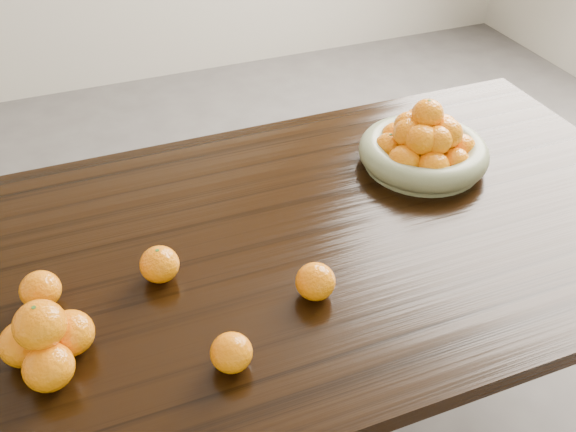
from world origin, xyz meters
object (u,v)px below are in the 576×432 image
object	(u,v)px
fruit_bowl	(424,146)
loose_orange_0	(160,264)
dining_table	(267,273)
orange_pyramid	(46,342)

from	to	relation	value
fruit_bowl	loose_orange_0	distance (m)	0.75
loose_orange_0	fruit_bowl	bearing A→B (deg)	13.59
dining_table	orange_pyramid	xyz separation A→B (m)	(-0.47, -0.17, 0.15)
orange_pyramid	loose_orange_0	world-z (taller)	orange_pyramid
fruit_bowl	loose_orange_0	bearing A→B (deg)	-166.41
fruit_bowl	loose_orange_0	size ratio (longest dim) A/B	4.09
fruit_bowl	orange_pyramid	distance (m)	1.01
orange_pyramid	loose_orange_0	xyz separation A→B (m)	(0.23, 0.15, -0.02)
fruit_bowl	orange_pyramid	size ratio (longest dim) A/B	1.99
orange_pyramid	loose_orange_0	size ratio (longest dim) A/B	2.05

